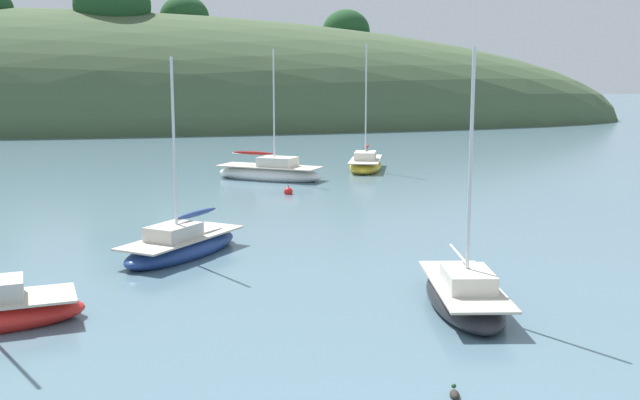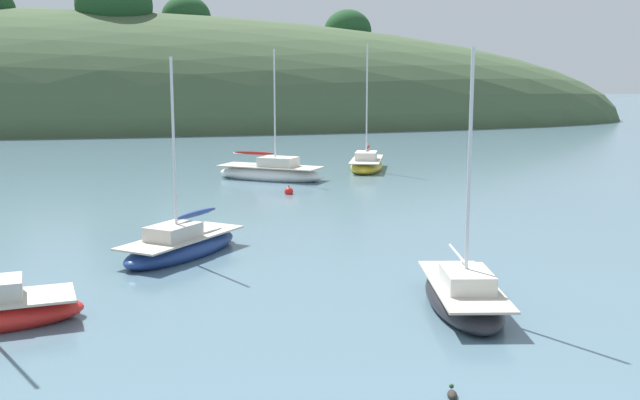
# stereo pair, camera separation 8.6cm
# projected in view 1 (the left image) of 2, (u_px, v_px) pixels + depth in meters

# --- Properties ---
(far_shoreline_hill) EXTENTS (150.00, 36.00, 30.19)m
(far_shoreline_hill) POSITION_uv_depth(u_px,v_px,m) (8.00, 126.00, 85.47)
(far_shoreline_hill) COLOR #425638
(far_shoreline_hill) RESTS_ON ground
(sailboat_cream_ketch) EXTENTS (2.51, 5.35, 6.74)m
(sailboat_cream_ketch) POSITION_uv_depth(u_px,v_px,m) (464.00, 295.00, 19.24)
(sailboat_cream_ketch) COLOR #232328
(sailboat_cream_ketch) RESTS_ON ground
(sailboat_black_sloop) EXTENTS (3.57, 6.05, 7.91)m
(sailboat_black_sloop) POSITION_uv_depth(u_px,v_px,m) (366.00, 164.00, 46.83)
(sailboat_black_sloop) COLOR gold
(sailboat_black_sloop) RESTS_ON ground
(sailboat_white_near) EXTENTS (4.64, 5.28, 6.64)m
(sailboat_white_near) POSITION_uv_depth(u_px,v_px,m) (182.00, 246.00, 24.73)
(sailboat_white_near) COLOR navy
(sailboat_white_near) RESTS_ON ground
(sailboat_orange_cutter) EXTENTS (6.54, 5.25, 7.50)m
(sailboat_orange_cutter) POSITION_uv_depth(u_px,v_px,m) (270.00, 173.00, 42.66)
(sailboat_orange_cutter) COLOR white
(sailboat_orange_cutter) RESTS_ON ground
(mooring_buoy_channel) EXTENTS (0.44, 0.44, 0.54)m
(mooring_buoy_channel) POSITION_uv_depth(u_px,v_px,m) (288.00, 192.00, 37.48)
(mooring_buoy_channel) COLOR red
(mooring_buoy_channel) RESTS_ON ground
(duck_straggler) EXTENTS (0.25, 0.42, 0.24)m
(duck_straggler) POSITION_uv_depth(u_px,v_px,m) (455.00, 394.00, 13.95)
(duck_straggler) COLOR #2D2823
(duck_straggler) RESTS_ON ground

